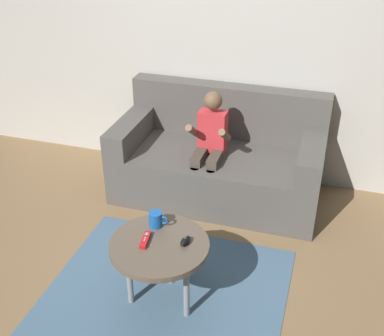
{
  "coord_description": "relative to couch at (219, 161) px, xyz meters",
  "views": [
    {
      "loc": [
        0.91,
        -1.83,
        2.19
      ],
      "look_at": [
        0.09,
        0.81,
        0.58
      ],
      "focal_mm": 44.97,
      "sensor_mm": 36.0,
      "label": 1
    }
  ],
  "objects": [
    {
      "name": "wall_back",
      "position": [
        -0.12,
        0.39,
        0.96
      ],
      "size": [
        4.6,
        0.05,
        2.5
      ],
      "primitive_type": "cube",
      "color": "beige",
      "rests_on": "ground"
    },
    {
      "name": "area_rug",
      "position": [
        -0.02,
        -1.31,
        -0.29
      ],
      "size": [
        1.46,
        1.41,
        0.01
      ],
      "primitive_type": "cube",
      "color": "slate",
      "rests_on": "ground"
    },
    {
      "name": "couch",
      "position": [
        0.0,
        0.0,
        0.0
      ],
      "size": [
        1.62,
        0.8,
        0.84
      ],
      "color": "#56514C",
      "rests_on": "ground"
    },
    {
      "name": "person_seated_on_couch",
      "position": [
        -0.04,
        -0.17,
        0.23
      ],
      "size": [
        0.3,
        0.36,
        0.91
      ],
      "color": "#4C4238",
      "rests_on": "ground"
    },
    {
      "name": "coffee_mug",
      "position": [
        -0.09,
        -1.17,
        0.21
      ],
      "size": [
        0.12,
        0.08,
        0.09
      ],
      "color": "#1959B2",
      "rests_on": "coffee_table"
    },
    {
      "name": "coffee_table",
      "position": [
        -0.02,
        -1.31,
        0.12
      ],
      "size": [
        0.57,
        0.57,
        0.46
      ],
      "color": "brown",
      "rests_on": "ground"
    },
    {
      "name": "nunchuk_black",
      "position": [
        0.12,
        -1.27,
        0.19
      ],
      "size": [
        0.06,
        0.1,
        0.05
      ],
      "color": "black",
      "rests_on": "coffee_table"
    },
    {
      "name": "ground_plane",
      "position": [
        -0.12,
        -1.46,
        -0.29
      ],
      "size": [
        9.21,
        9.21,
        0.0
      ],
      "primitive_type": "plane",
      "color": "olive"
    },
    {
      "name": "game_remote_red_near_edge",
      "position": [
        -0.1,
        -1.32,
        0.18
      ],
      "size": [
        0.05,
        0.14,
        0.03
      ],
      "color": "red",
      "rests_on": "coffee_table"
    }
  ]
}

